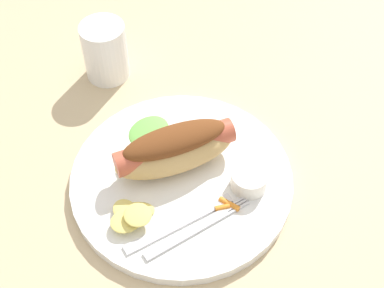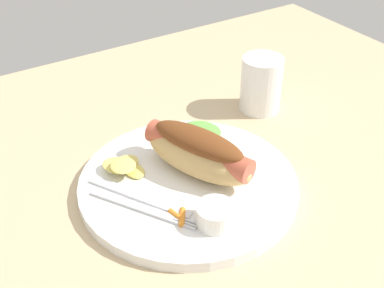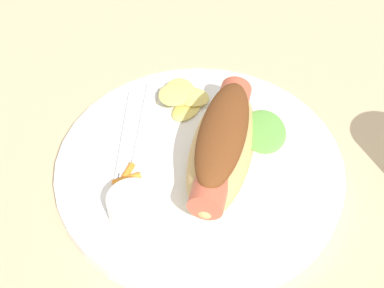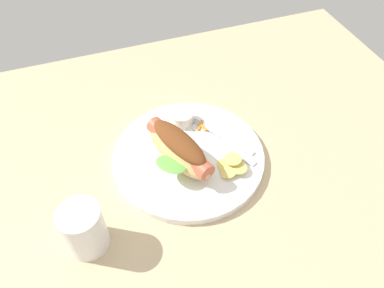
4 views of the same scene
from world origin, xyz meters
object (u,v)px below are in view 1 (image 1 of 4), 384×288
Objects in this scene: plate at (182,180)px; hot_dog at (174,148)px; fork at (196,229)px; carrot_garnish at (227,205)px; knife at (179,223)px; chips_pile at (132,214)px; drinking_cup at (105,51)px; sauce_ramekin at (249,180)px.

hot_dog is at bearing 21.92° from plate.
fork is 5.26cm from carrot_garnish.
chips_pile reaches higher than knife.
drinking_cup is (19.60, 10.81, -0.32)cm from hot_dog.
fork is (-10.39, -2.59, -3.25)cm from hot_dog.
drinking_cup reaches higher than fork.
drinking_cup is (29.12, 11.38, 2.96)cm from knife.
knife is 2.28× the size of chips_pile.
chips_pile reaches higher than plate.
hot_dog reaches higher than chips_pile.
hot_dog is 22.38cm from drinking_cup.
carrot_garnish is (-4.95, -5.81, 1.17)cm from plate.
hot_dog reaches higher than sauce_ramekin.
sauce_ramekin reaches higher than fork.
plate is at bearing -151.76° from drinking_cup.
plate is 9.22cm from chips_pile.
hot_dog is at bearing 63.90° from knife.
sauce_ramekin reaches higher than plate.
carrot_garnish is (1.53, -12.12, -0.63)cm from chips_pile.
chips_pile reaches higher than carrot_garnish.
knife is (-5.74, 9.22, -1.16)cm from sauce_ramekin.
sauce_ramekin is at bearing -72.40° from chips_pile.
fork is at bearing 132.54° from sauce_ramekin.
hot_dog is 11.19cm from fork.
fork is 32.98cm from drinking_cup.
knife is 1.62× the size of drinking_cup.
plate is 6.14× the size of sauce_ramekin.
sauce_ramekin is at bearing -42.14° from hot_dog.
sauce_ramekin is 4.63cm from carrot_garnish.
fork reaches higher than plate.
carrot_garnish is (3.31, -4.09, 0.17)cm from fork.
chips_pile is 2.02× the size of carrot_garnish.
drinking_cup is (26.68, 17.49, 2.77)cm from carrot_garnish.
sauce_ramekin reaches higher than knife.
sauce_ramekin is at bearing 10.90° from fork.
drinking_cup reaches higher than carrot_garnish.
sauce_ramekin is 9.83cm from fork.
knife is 31.40cm from drinking_cup.
chips_pile is (-8.62, 5.44, -2.46)cm from hot_dog.
sauce_ramekin is at bearing -43.31° from carrot_garnish.
knife is 6.58cm from carrot_garnish.
carrot_garnish is at bearing -7.73° from knife.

